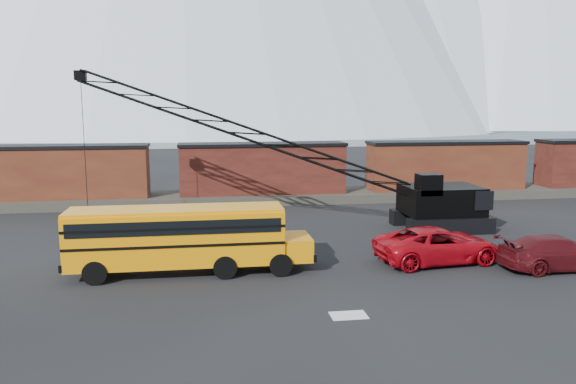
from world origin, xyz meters
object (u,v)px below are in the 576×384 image
red_pickup (438,245)px  maroon_suv (557,253)px  school_bus (184,237)px  crawler_crane (261,138)px

red_pickup → maroon_suv: 5.63m
school_bus → crawler_crane: 10.93m
red_pickup → school_bus: bearing=83.9°
red_pickup → maroon_suv: bearing=-117.6°
red_pickup → crawler_crane: (-8.12, 9.02, 4.97)m
school_bus → red_pickup: bearing=-0.0°
crawler_crane → maroon_suv: bearing=-39.7°
maroon_suv → red_pickup: bearing=67.4°
maroon_suv → school_bus: bearing=82.4°
school_bus → maroon_suv: bearing=-6.6°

